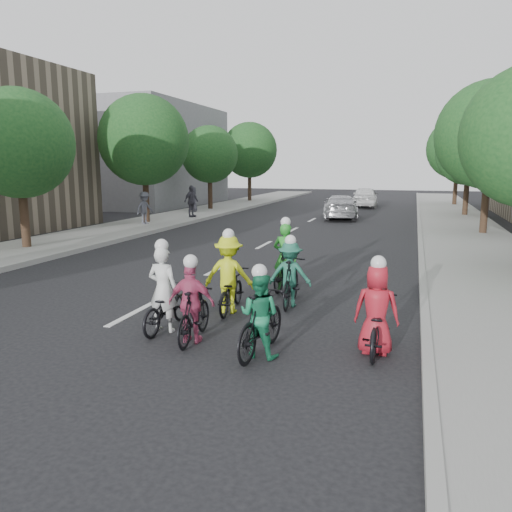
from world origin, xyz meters
The scene contains 25 objects.
ground centered at (0.00, 0.00, 0.00)m, with size 120.00×120.00×0.00m, color black.
sidewalk_left centered at (-8.00, 10.00, 0.07)m, with size 4.00×80.00×0.15m, color gray.
curb_left centered at (-6.05, 10.00, 0.09)m, with size 0.18×80.00×0.18m, color #999993.
sidewalk_right centered at (8.00, 10.00, 0.07)m, with size 4.00×80.00×0.15m, color gray.
curb_right centered at (6.05, 10.00, 0.09)m, with size 0.18×80.00×0.18m, color #999993.
bldg_sw centered at (-16.00, 28.00, 4.00)m, with size 10.00×14.00×8.00m, color slate.
tree_l_2 centered at (-8.20, 6.00, 3.96)m, with size 4.00×4.00×5.97m.
tree_l_3 centered at (-8.20, 15.00, 4.52)m, with size 4.80×4.80×6.93m.
tree_l_4 centered at (-8.20, 24.00, 3.96)m, with size 4.00×4.00×5.97m.
tree_l_5 centered at (-8.20, 33.00, 4.52)m, with size 4.80×4.80×6.93m.
tree_r_1 centered at (8.80, 15.60, 4.52)m, with size 4.80×4.80×6.93m.
tree_r_2 centered at (8.80, 24.60, 3.96)m, with size 4.00×4.00×5.97m.
tree_r_3 centered at (8.80, 33.60, 4.52)m, with size 4.80×4.80×6.93m.
cyclist_0 centered at (3.35, -1.46, 0.62)m, with size 0.75×1.90×1.58m.
cyclist_1 centered at (1.20, -0.77, 0.58)m, with size 0.65×1.74×1.81m.
cyclist_2 centered at (2.64, 3.09, 0.66)m, with size 0.67×1.84×1.89m.
cyclist_3 centered at (1.96, 0.77, 0.68)m, with size 1.15×1.76×1.85m.
cyclist_4 centered at (5.20, -0.76, 0.59)m, with size 0.76×1.77×1.70m.
cyclist_5 centered at (1.99, -1.21, 0.60)m, with size 0.89×1.67×1.63m.
cyclist_6 centered at (3.11, 1.65, 0.64)m, with size 1.00×1.85×1.65m.
follow_car_lead centered at (1.47, 21.31, 0.72)m, with size 2.00×4.93×1.43m, color #B9BABE.
follow_car_trail centered at (2.07, 30.62, 0.79)m, with size 1.87×4.65×1.58m, color white.
spectator_0 centered at (-7.75, 14.03, 0.99)m, with size 1.09×0.63×1.69m, color #4F515D.
spectator_1 centered at (-6.93, 18.05, 1.09)m, with size 1.10×0.46×1.88m, color #4C4A56.
spectator_2 centered at (-8.32, 21.35, 0.97)m, with size 0.80×0.52×1.64m, color #464450.
Camera 1 is at (5.70, -9.17, 3.16)m, focal length 35.00 mm.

